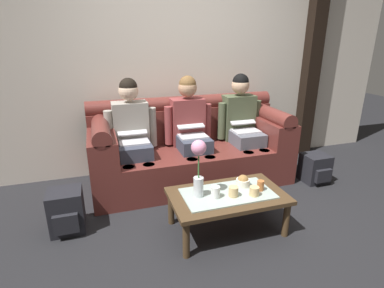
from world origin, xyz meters
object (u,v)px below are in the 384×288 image
at_px(couch, 190,150).
at_px(cup_near_left, 254,191).
at_px(backpack_left, 67,211).
at_px(person_right, 242,122).
at_px(coffee_table, 227,198).
at_px(cup_far_center, 233,191).
at_px(person_left, 132,132).
at_px(snack_bowl, 243,181).
at_px(flower_vase, 199,163).
at_px(backpack_right, 315,168).
at_px(cup_far_left, 260,185).
at_px(person_middle, 190,127).
at_px(cup_near_right, 215,192).

relative_size(couch, cup_near_left, 27.45).
bearing_deg(backpack_left, cup_near_left, -18.79).
bearing_deg(person_right, coffee_table, -121.48).
distance_m(person_right, cup_far_center, 1.33).
bearing_deg(cup_far_center, person_left, 120.79).
bearing_deg(person_left, snack_bowl, -49.82).
bearing_deg(flower_vase, couch, 76.25).
bearing_deg(backpack_right, person_right, 145.35).
bearing_deg(backpack_left, couch, 26.33).
distance_m(coffee_table, cup_far_center, 0.12).
relative_size(couch, cup_far_left, 25.00).
bearing_deg(couch, person_middle, -90.00).
xyz_separation_m(person_middle, cup_near_right, (-0.13, -1.11, -0.24)).
bearing_deg(person_right, flower_vase, -131.09).
relative_size(couch, backpack_left, 5.87).
relative_size(person_left, flower_vase, 2.47).
bearing_deg(person_middle, coffee_table, -90.00).
xyz_separation_m(person_right, cup_near_left, (-0.46, -1.18, -0.26)).
bearing_deg(flower_vase, person_right, 48.91).
bearing_deg(backpack_right, flower_vase, -161.72).
height_order(coffee_table, backpack_left, backpack_left).
distance_m(couch, cup_far_center, 1.14).
distance_m(coffee_table, snack_bowl, 0.22).
bearing_deg(person_left, person_right, -0.00).
bearing_deg(cup_near_right, coffee_table, 17.96).
xyz_separation_m(coffee_table, cup_near_left, (0.19, -0.11, 0.09)).
relative_size(person_right, snack_bowl, 10.09).
relative_size(coffee_table, cup_near_left, 12.10).
xyz_separation_m(cup_far_left, backpack_right, (1.10, 0.61, -0.24)).
xyz_separation_m(snack_bowl, cup_far_left, (0.11, -0.12, 0.00)).
bearing_deg(backpack_left, coffee_table, -17.20).
xyz_separation_m(cup_near_right, backpack_left, (-1.20, 0.46, -0.23)).
bearing_deg(snack_bowl, backpack_left, 167.58).
relative_size(couch, cup_near_right, 22.11).
xyz_separation_m(snack_bowl, cup_near_right, (-0.31, -0.12, 0.01)).
bearing_deg(backpack_left, cup_far_center, -19.44).
bearing_deg(person_left, cup_near_left, -54.20).
bearing_deg(cup_near_right, cup_far_center, -8.58).
height_order(person_right, backpack_right, person_right).
height_order(person_middle, cup_far_center, person_middle).
xyz_separation_m(person_right, cup_near_right, (-0.79, -1.11, -0.24)).
height_order(couch, cup_far_center, couch).
relative_size(person_left, coffee_table, 1.24).
bearing_deg(backpack_right, couch, 159.87).
bearing_deg(person_left, cup_far_center, -59.21).
bearing_deg(cup_near_left, person_right, 68.58).
height_order(coffee_table, cup_far_center, cup_far_center).
height_order(person_middle, cup_near_right, person_middle).
relative_size(person_right, flower_vase, 2.47).
height_order(person_right, backpack_left, person_right).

